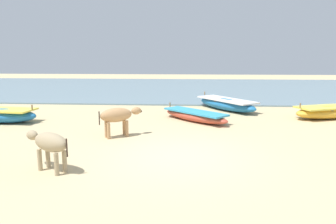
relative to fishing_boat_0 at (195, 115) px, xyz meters
The scene contains 8 objects.
ground 4.78m from the fishing_boat_0, 97.22° to the right, with size 80.00×80.00×0.00m, color tan.
sea_water 14.04m from the fishing_boat_0, 92.45° to the left, with size 60.00×20.00×0.08m, color slate.
fishing_boat_0 is the anchor object (origin of this frame).
fishing_boat_1 8.11m from the fishing_boat_0, behind, with size 3.11×1.42×0.78m.
fishing_boat_3 6.04m from the fishing_boat_0, ahead, with size 3.54×2.24×0.75m.
fishing_boat_4 3.35m from the fishing_boat_0, 60.16° to the left, with size 3.24×3.94×0.78m.
cow_adult_dun 7.03m from the fishing_boat_0, 120.47° to the right, with size 1.39×0.93×0.95m.
cow_second_adult_tan 3.90m from the fishing_boat_0, 133.78° to the right, with size 1.42×1.10×1.01m.
Camera 1 is at (0.33, -8.05, 2.71)m, focal length 32.44 mm.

